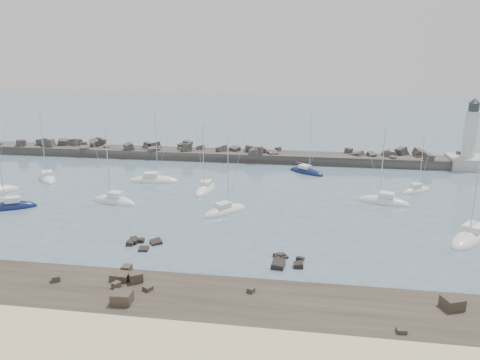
% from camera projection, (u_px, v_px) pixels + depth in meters
% --- Properties ---
extents(ground, '(400.00, 400.00, 0.00)m').
position_uv_depth(ground, '(191.00, 221.00, 64.83)').
color(ground, slate).
rests_on(ground, ground).
extents(rock_shelf, '(140.00, 12.03, 1.86)m').
position_uv_depth(rock_shelf, '(129.00, 302.00, 43.93)').
color(rock_shelf, '#2C251E').
rests_on(rock_shelf, ground).
extents(rock_cluster_near, '(4.54, 3.84, 1.19)m').
position_uv_depth(rock_cluster_near, '(145.00, 244.00, 57.02)').
color(rock_cluster_near, black).
rests_on(rock_cluster_near, ground).
extents(rock_cluster_far, '(3.75, 4.28, 1.37)m').
position_uv_depth(rock_cluster_far, '(283.00, 262.00, 52.11)').
color(rock_cluster_far, black).
rests_on(rock_cluster_far, ground).
extents(breakwater, '(115.00, 7.38, 5.11)m').
position_uv_depth(breakwater, '(201.00, 157.00, 102.07)').
color(breakwater, '#312E2B').
rests_on(breakwater, ground).
extents(lighthouse, '(7.00, 7.00, 14.60)m').
position_uv_depth(lighthouse, '(468.00, 153.00, 93.19)').
color(lighthouse, '#A1A19C').
rests_on(lighthouse, ground).
extents(sailboat_1, '(7.29, 8.35, 13.40)m').
position_uv_depth(sailboat_1, '(48.00, 178.00, 85.90)').
color(sailboat_1, white).
rests_on(sailboat_1, ground).
extents(sailboat_2, '(7.71, 5.51, 12.12)m').
position_uv_depth(sailboat_2, '(11.00, 207.00, 69.92)').
color(sailboat_2, '#0F1941').
rests_on(sailboat_2, ground).
extents(sailboat_3, '(9.32, 3.53, 14.37)m').
position_uv_depth(sailboat_3, '(154.00, 181.00, 84.17)').
color(sailboat_3, white).
rests_on(sailboat_3, ground).
extents(sailboat_4, '(8.06, 4.18, 12.46)m').
position_uv_depth(sailboat_4, '(114.00, 202.00, 72.61)').
color(sailboat_4, white).
rests_on(sailboat_4, ground).
extents(sailboat_5, '(3.15, 7.95, 12.42)m').
position_uv_depth(sailboat_5, '(205.00, 190.00, 78.78)').
color(sailboat_5, white).
rests_on(sailboat_5, ground).
extents(sailboat_6, '(6.76, 7.20, 12.05)m').
position_uv_depth(sailboat_6, '(225.00, 211.00, 68.22)').
color(sailboat_6, white).
rests_on(sailboat_6, ground).
extents(sailboat_7, '(7.70, 6.55, 12.29)m').
position_uv_depth(sailboat_7, '(306.00, 172.00, 90.11)').
color(sailboat_7, '#0F1941').
rests_on(sailboat_7, ground).
extents(sailboat_8, '(8.40, 4.71, 12.86)m').
position_uv_depth(sailboat_8, '(384.00, 202.00, 72.37)').
color(sailboat_8, white).
rests_on(sailboat_8, ground).
extents(sailboat_9, '(8.51, 9.98, 15.88)m').
position_uv_depth(sailboat_9, '(471.00, 238.00, 58.63)').
color(sailboat_9, white).
rests_on(sailboat_9, ground).
extents(sailboat_10, '(6.07, 5.32, 10.07)m').
position_uv_depth(sailboat_10, '(416.00, 191.00, 78.08)').
color(sailboat_10, white).
rests_on(sailboat_10, ground).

